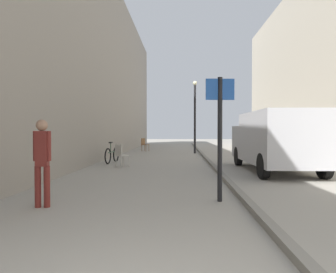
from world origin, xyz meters
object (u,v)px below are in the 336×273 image
Objects in this scene: lamp_post at (195,112)px; cafe_chair_near_window at (121,154)px; bicycle_leaning at (112,155)px; cafe_chair_by_doorway at (144,144)px; delivery_van at (275,139)px; street_sign_post at (220,128)px; pedestrian_main_foreground at (42,157)px.

lamp_post is 5.06× the size of cafe_chair_near_window.
bicycle_leaning reaches higher than cafe_chair_by_doorway.
cafe_chair_near_window is at bearing -113.90° from lamp_post.
delivery_van is at bearing -13.79° from bicycle_leaning.
cafe_chair_by_doorway is (-0.20, 9.63, 0.00)m from cafe_chair_near_window.
bicycle_leaning is (-4.10, -6.11, -2.34)m from lamp_post.
delivery_van is 2.96× the size of bicycle_leaning.
cafe_chair_near_window is at bearing -57.65° from bicycle_leaning.
lamp_post is at bearing 104.81° from delivery_van.
cafe_chair_near_window is (-5.89, 1.04, -0.62)m from delivery_van.
bicycle_leaning is 1.70m from cafe_chair_near_window.
street_sign_post is 2.77× the size of cafe_chair_near_window.
street_sign_post reaches higher than bicycle_leaning.
cafe_chair_by_doorway is (-6.09, 10.66, -0.62)m from delivery_van.
lamp_post is 4.64m from cafe_chair_by_doorway.
bicycle_leaning is at bearing -123.85° from lamp_post.
street_sign_post is 0.55× the size of lamp_post.
pedestrian_main_foreground is 16.10m from cafe_chair_by_doorway.
lamp_post reaches higher than pedestrian_main_foreground.
bicycle_leaning is (-0.48, 8.00, -0.60)m from pedestrian_main_foreground.
street_sign_post is at bearing 3.47° from pedestrian_main_foreground.
cafe_chair_near_window is (0.71, -1.53, 0.17)m from bicycle_leaning.
pedestrian_main_foreground is at bearing -79.06° from bicycle_leaning.
cafe_chair_near_window and cafe_chair_by_doorway have the same top height.
bicycle_leaning reaches higher than cafe_chair_near_window.
delivery_van reaches higher than bicycle_leaning.
pedestrian_main_foreground is at bearing -104.37° from lamp_post.
pedestrian_main_foreground is at bearing -49.65° from cafe_chair_near_window.
lamp_post is 5.06× the size of cafe_chair_by_doorway.
pedestrian_main_foreground is 1.81× the size of cafe_chair_by_doorway.
pedestrian_main_foreground reaches higher than bicycle_leaning.
cafe_chair_by_doorway is at bearing 83.08° from pedestrian_main_foreground.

